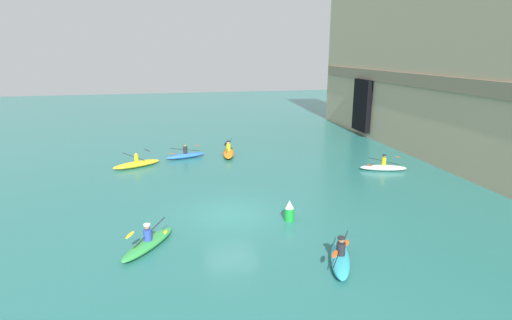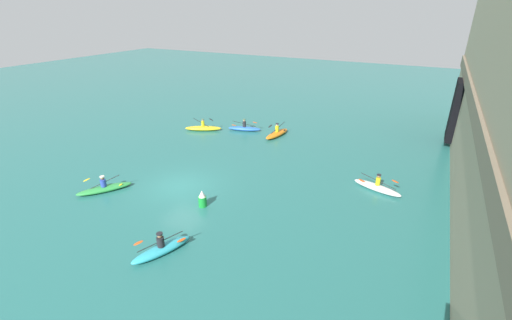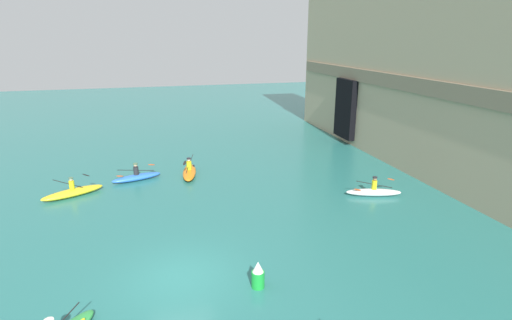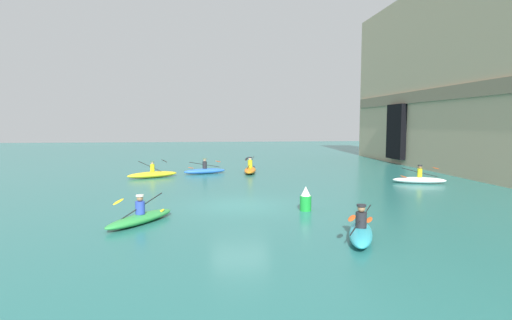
# 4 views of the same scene
# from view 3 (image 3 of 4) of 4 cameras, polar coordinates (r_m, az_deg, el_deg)

# --- Properties ---
(ground_plane) EXTENTS (120.00, 120.00, 0.00)m
(ground_plane) POSITION_cam_3_polar(r_m,az_deg,el_deg) (15.68, -10.73, -16.18)
(ground_plane) COLOR #28706B
(kayak_blue) EXTENTS (1.58, 3.10, 1.11)m
(kayak_blue) POSITION_cam_3_polar(r_m,az_deg,el_deg) (25.79, -16.69, -2.30)
(kayak_blue) COLOR blue
(kayak_blue) RESTS_ON ground
(kayak_orange) EXTENTS (3.29, 1.30, 1.21)m
(kayak_orange) POSITION_cam_3_polar(r_m,az_deg,el_deg) (25.93, -9.50, -1.67)
(kayak_orange) COLOR orange
(kayak_orange) RESTS_ON ground
(kayak_yellow) EXTENTS (2.21, 3.35, 1.22)m
(kayak_yellow) POSITION_cam_3_polar(r_m,az_deg,el_deg) (24.56, -24.71, -4.19)
(kayak_yellow) COLOR yellow
(kayak_yellow) RESTS_ON ground
(kayak_white) EXTENTS (1.51, 3.12, 1.12)m
(kayak_white) POSITION_cam_3_polar(r_m,az_deg,el_deg) (23.33, 16.46, -4.36)
(kayak_white) COLOR white
(kayak_white) RESTS_ON ground
(marker_buoy) EXTENTS (0.47, 0.47, 1.02)m
(marker_buoy) POSITION_cam_3_polar(r_m,az_deg,el_deg) (14.69, 0.28, -16.16)
(marker_buoy) COLOR green
(marker_buoy) RESTS_ON ground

